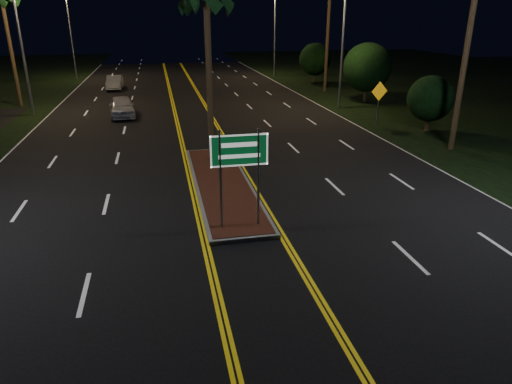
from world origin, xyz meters
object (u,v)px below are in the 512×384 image
object	(u,v)px
streetlight_left_far	(73,25)
shrub_mid	(367,67)
median_island	(222,184)
streetlight_right_far	(272,24)
streetlight_left_mid	(25,30)
shrub_near	(431,99)
car_far	(115,81)
shrub_far	(315,59)
streetlight_right_mid	(339,29)
highway_sign	(239,160)
warning_sign	(379,97)
car_near	(122,105)

from	to	relation	value
streetlight_left_far	shrub_mid	distance (m)	31.85
median_island	streetlight_right_far	xyz separation A→B (m)	(10.61, 35.00, 5.57)
streetlight_left_mid	shrub_near	bearing A→B (deg)	-22.52
shrub_mid	car_far	size ratio (longest dim) A/B	1.05
streetlight_left_far	shrub_far	size ratio (longest dim) A/B	2.27
median_island	streetlight_left_mid	xyz separation A→B (m)	(-10.61, 17.00, 5.57)
streetlight_left_mid	car_far	xyz separation A→B (m)	(4.34, 11.40, -4.92)
streetlight_left_mid	streetlight_right_mid	bearing A→B (deg)	-5.38
median_island	streetlight_left_far	world-z (taller)	streetlight_left_far
streetlight_right_far	shrub_near	bearing A→B (deg)	-84.11
streetlight_left_mid	car_far	size ratio (longest dim) A/B	2.05
highway_sign	streetlight_left_far	distance (m)	42.67
shrub_mid	shrub_far	xyz separation A→B (m)	(-0.20, 12.00, -0.39)
highway_sign	streetlight_right_far	xyz separation A→B (m)	(10.61, 39.20, 3.25)
highway_sign	shrub_mid	world-z (taller)	shrub_mid
streetlight_left_far	shrub_near	xyz separation A→B (m)	(24.11, -30.00, -3.71)
shrub_near	warning_sign	size ratio (longest dim) A/B	1.20
car_far	streetlight_right_far	bearing A→B (deg)	22.18
median_island	shrub_far	size ratio (longest dim) A/B	2.59
shrub_mid	shrub_far	world-z (taller)	shrub_mid
streetlight_left_far	car_far	distance (m)	10.82
streetlight_right_mid	car_far	size ratio (longest dim) A/B	2.05
shrub_mid	warning_sign	xyz separation A→B (m)	(-2.92, -8.20, -0.91)
car_far	warning_sign	bearing A→B (deg)	-47.64
streetlight_left_far	car_far	size ratio (longest dim) A/B	2.05
highway_sign	streetlight_right_mid	world-z (taller)	streetlight_right_mid
shrub_near	shrub_far	bearing A→B (deg)	89.22
shrub_far	warning_sign	size ratio (longest dim) A/B	1.43
streetlight_left_mid	streetlight_right_far	distance (m)	27.83
streetlight_right_mid	shrub_far	size ratio (longest dim) A/B	2.27
shrub_near	car_near	size ratio (longest dim) A/B	0.69
shrub_near	warning_sign	xyz separation A→B (m)	(-2.42, 1.80, -0.13)
shrub_far	warning_sign	world-z (taller)	shrub_far
highway_sign	shrub_near	xyz separation A→B (m)	(13.50, 11.20, -0.46)
shrub_far	streetlight_left_mid	bearing A→B (deg)	-153.82
streetlight_left_mid	warning_sign	world-z (taller)	streetlight_left_mid
streetlight_left_mid	car_far	world-z (taller)	streetlight_left_mid
warning_sign	car_far	bearing A→B (deg)	120.33
warning_sign	shrub_near	bearing A→B (deg)	-47.91
streetlight_left_far	shrub_near	distance (m)	38.67
streetlight_left_far	warning_sign	xyz separation A→B (m)	(21.70, -28.20, -3.84)
streetlight_right_far	shrub_near	distance (m)	28.39
streetlight_left_far	car_near	distance (m)	23.07
highway_sign	streetlight_left_mid	distance (m)	23.93
highway_sign	streetlight_right_mid	bearing A→B (deg)	61.07
shrub_mid	car_near	world-z (taller)	shrub_mid
streetlight_left_mid	warning_sign	bearing A→B (deg)	-20.70
median_island	car_far	bearing A→B (deg)	102.46
streetlight_left_mid	streetlight_right_mid	size ratio (longest dim) A/B	1.00
shrub_mid	median_island	bearing A→B (deg)	-129.47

